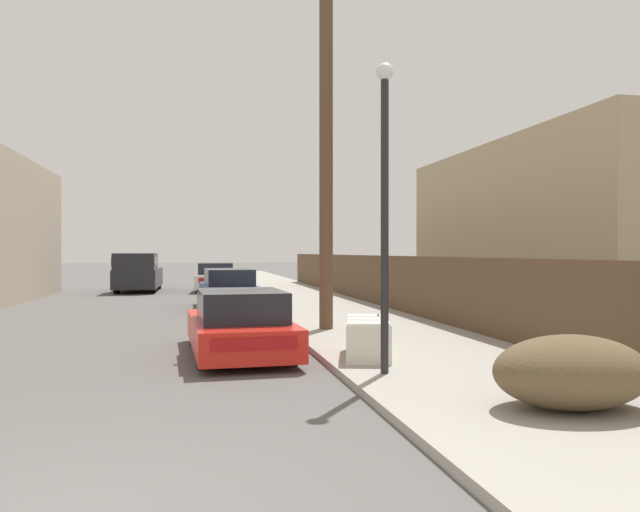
{
  "coord_description": "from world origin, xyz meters",
  "views": [
    {
      "loc": [
        1.02,
        -4.47,
        1.94
      ],
      "look_at": [
        3.88,
        9.65,
        1.84
      ],
      "focal_mm": 35.0,
      "sensor_mm": 36.0,
      "label": 1
    }
  ],
  "objects_px": {
    "discarded_fridge": "(368,338)",
    "brush_pile": "(571,372)",
    "street_lamp": "(385,193)",
    "car_parked_mid": "(229,290)",
    "pickup_truck": "(138,273)",
    "utility_pole": "(326,136)",
    "parked_sports_car_red": "(239,326)",
    "car_parked_far": "(216,278)"
  },
  "relations": [
    {
      "from": "street_lamp",
      "to": "car_parked_mid",
      "type": "bearing_deg",
      "value": 97.56
    },
    {
      "from": "car_parked_far",
      "to": "utility_pole",
      "type": "relative_size",
      "value": 0.52
    },
    {
      "from": "car_parked_mid",
      "to": "pickup_truck",
      "type": "xyz_separation_m",
      "value": [
        -3.84,
        10.04,
        0.3
      ]
    },
    {
      "from": "parked_sports_car_red",
      "to": "brush_pile",
      "type": "height_order",
      "value": "parked_sports_car_red"
    },
    {
      "from": "utility_pole",
      "to": "brush_pile",
      "type": "height_order",
      "value": "utility_pole"
    },
    {
      "from": "pickup_truck",
      "to": "car_parked_far",
      "type": "bearing_deg",
      "value": 177.3
    },
    {
      "from": "street_lamp",
      "to": "brush_pile",
      "type": "xyz_separation_m",
      "value": [
        1.49,
        -2.45,
        -2.27
      ]
    },
    {
      "from": "utility_pole",
      "to": "street_lamp",
      "type": "height_order",
      "value": "utility_pole"
    },
    {
      "from": "car_parked_far",
      "to": "street_lamp",
      "type": "relative_size",
      "value": 1.0
    },
    {
      "from": "discarded_fridge",
      "to": "utility_pole",
      "type": "distance_m",
      "value": 5.83
    },
    {
      "from": "discarded_fridge",
      "to": "street_lamp",
      "type": "height_order",
      "value": "street_lamp"
    },
    {
      "from": "pickup_truck",
      "to": "brush_pile",
      "type": "bearing_deg",
      "value": 106.46
    },
    {
      "from": "parked_sports_car_red",
      "to": "car_parked_mid",
      "type": "xyz_separation_m",
      "value": [
        0.32,
        9.64,
        0.08
      ]
    },
    {
      "from": "discarded_fridge",
      "to": "parked_sports_car_red",
      "type": "bearing_deg",
      "value": 162.48
    },
    {
      "from": "pickup_truck",
      "to": "brush_pile",
      "type": "distance_m",
      "value": 25.88
    },
    {
      "from": "street_lamp",
      "to": "brush_pile",
      "type": "distance_m",
      "value": 3.66
    },
    {
      "from": "car_parked_mid",
      "to": "utility_pole",
      "type": "xyz_separation_m",
      "value": [
        1.92,
        -6.96,
        4.05
      ]
    },
    {
      "from": "brush_pile",
      "to": "utility_pole",
      "type": "bearing_deg",
      "value": 98.78
    },
    {
      "from": "car_parked_far",
      "to": "utility_pole",
      "type": "height_order",
      "value": "utility_pole"
    },
    {
      "from": "parked_sports_car_red",
      "to": "car_parked_far",
      "type": "distance_m",
      "value": 19.46
    },
    {
      "from": "car_parked_far",
      "to": "pickup_truck",
      "type": "bearing_deg",
      "value": -179.53
    },
    {
      "from": "brush_pile",
      "to": "car_parked_far",
      "type": "bearing_deg",
      "value": 97.4
    },
    {
      "from": "utility_pole",
      "to": "parked_sports_car_red",
      "type": "bearing_deg",
      "value": -129.74
    },
    {
      "from": "car_parked_mid",
      "to": "car_parked_far",
      "type": "xyz_separation_m",
      "value": [
        -0.06,
        9.81,
        0.02
      ]
    },
    {
      "from": "discarded_fridge",
      "to": "brush_pile",
      "type": "height_order",
      "value": "brush_pile"
    },
    {
      "from": "discarded_fridge",
      "to": "pickup_truck",
      "type": "height_order",
      "value": "pickup_truck"
    },
    {
      "from": "parked_sports_car_red",
      "to": "car_parked_mid",
      "type": "bearing_deg",
      "value": 85.41
    },
    {
      "from": "utility_pole",
      "to": "car_parked_mid",
      "type": "bearing_deg",
      "value": 105.42
    },
    {
      "from": "parked_sports_car_red",
      "to": "utility_pole",
      "type": "xyz_separation_m",
      "value": [
        2.23,
        2.69,
        4.13
      ]
    },
    {
      "from": "parked_sports_car_red",
      "to": "street_lamp",
      "type": "relative_size",
      "value": 0.93
    },
    {
      "from": "discarded_fridge",
      "to": "street_lamp",
      "type": "distance_m",
      "value": 2.79
    },
    {
      "from": "car_parked_far",
      "to": "brush_pile",
      "type": "bearing_deg",
      "value": -78.61
    },
    {
      "from": "discarded_fridge",
      "to": "car_parked_mid",
      "type": "height_order",
      "value": "car_parked_mid"
    },
    {
      "from": "parked_sports_car_red",
      "to": "pickup_truck",
      "type": "height_order",
      "value": "pickup_truck"
    },
    {
      "from": "utility_pole",
      "to": "car_parked_far",
      "type": "bearing_deg",
      "value": 96.74
    },
    {
      "from": "discarded_fridge",
      "to": "parked_sports_car_red",
      "type": "distance_m",
      "value": 2.5
    },
    {
      "from": "parked_sports_car_red",
      "to": "utility_pole",
      "type": "relative_size",
      "value": 0.48
    },
    {
      "from": "discarded_fridge",
      "to": "pickup_truck",
      "type": "distance_m",
      "value": 21.76
    },
    {
      "from": "discarded_fridge",
      "to": "brush_pile",
      "type": "xyz_separation_m",
      "value": [
        1.34,
        -3.92,
        0.1
      ]
    },
    {
      "from": "discarded_fridge",
      "to": "parked_sports_car_red",
      "type": "relative_size",
      "value": 0.41
    },
    {
      "from": "discarded_fridge",
      "to": "car_parked_far",
      "type": "xyz_separation_m",
      "value": [
        -1.87,
        20.77,
        0.21
      ]
    },
    {
      "from": "pickup_truck",
      "to": "brush_pile",
      "type": "height_order",
      "value": "pickup_truck"
    }
  ]
}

